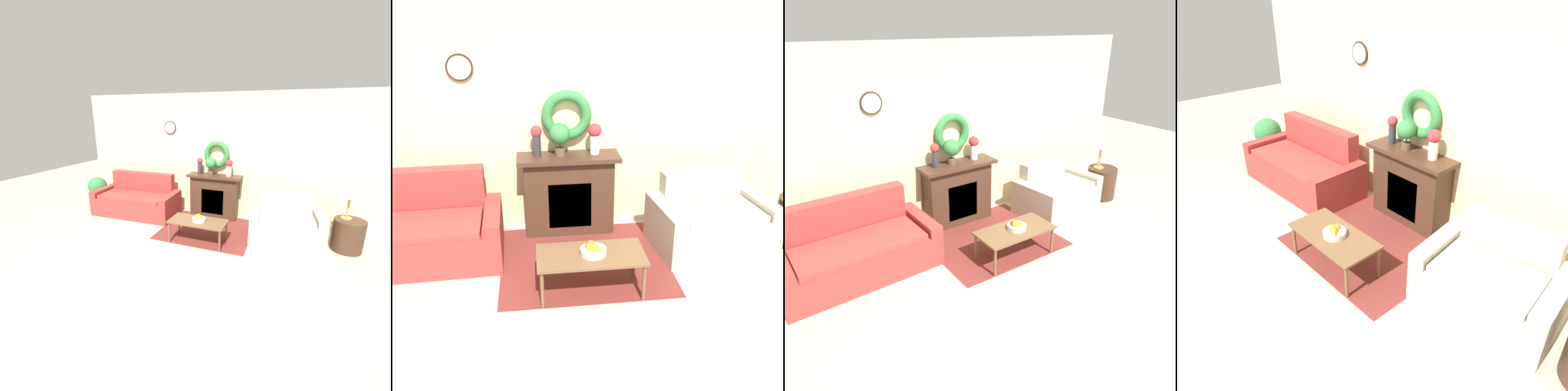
# 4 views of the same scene
# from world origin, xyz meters

# --- Properties ---
(ground_plane) EXTENTS (16.00, 16.00, 0.00)m
(ground_plane) POSITION_xyz_m (0.00, 0.00, 0.00)
(ground_plane) COLOR #ADA38E
(floor_rug) EXTENTS (1.80, 1.61, 0.01)m
(floor_rug) POSITION_xyz_m (0.05, 1.49, 0.00)
(floor_rug) COLOR maroon
(floor_rug) RESTS_ON ground_plane
(wall_back) EXTENTS (6.80, 0.19, 2.70)m
(wall_back) POSITION_xyz_m (-0.00, 2.42, 1.35)
(wall_back) COLOR beige
(wall_back) RESTS_ON ground_plane
(fireplace) EXTENTS (1.19, 0.41, 0.98)m
(fireplace) POSITION_xyz_m (-0.05, 2.22, 0.50)
(fireplace) COLOR #42281C
(fireplace) RESTS_ON ground_plane
(couch_left) EXTENTS (1.95, 0.97, 0.93)m
(couch_left) POSITION_xyz_m (-1.80, 1.76, 0.31)
(couch_left) COLOR #9E332D
(couch_left) RESTS_ON ground_plane
(loveseat_right) EXTENTS (1.40, 1.01, 0.81)m
(loveseat_right) POSITION_xyz_m (1.53, 1.67, 0.29)
(loveseat_right) COLOR #B2A893
(loveseat_right) RESTS_ON ground_plane
(coffee_table) EXTENTS (1.04, 0.51, 0.42)m
(coffee_table) POSITION_xyz_m (0.05, 0.92, 0.38)
(coffee_table) COLOR brown
(coffee_table) RESTS_ON ground_plane
(fruit_bowl) EXTENTS (0.25, 0.25, 0.12)m
(fruit_bowl) POSITION_xyz_m (0.06, 0.91, 0.47)
(fruit_bowl) COLOR beige
(fruit_bowl) RESTS_ON coffee_table
(side_table_by_loveseat) EXTENTS (0.51, 0.51, 0.56)m
(side_table_by_loveseat) POSITION_xyz_m (2.56, 1.57, 0.28)
(side_table_by_loveseat) COLOR #42281C
(side_table_by_loveseat) RESTS_ON ground_plane
(table_lamp) EXTENTS (0.35, 0.35, 0.60)m
(table_lamp) POSITION_xyz_m (2.50, 1.62, 1.03)
(table_lamp) COLOR #B28E42
(table_lamp) RESTS_ON side_table_by_loveseat
(vase_on_mantel_left) EXTENTS (0.13, 0.13, 0.36)m
(vase_on_mantel_left) POSITION_xyz_m (-0.41, 2.23, 1.19)
(vase_on_mantel_left) COLOR #2D2D33
(vase_on_mantel_left) RESTS_ON fireplace
(vase_on_mantel_right) EXTENTS (0.16, 0.16, 0.36)m
(vase_on_mantel_right) POSITION_xyz_m (0.26, 2.23, 1.19)
(vase_on_mantel_right) COLOR silver
(vase_on_mantel_right) RESTS_ON fireplace
(potted_plant_on_mantel) EXTENTS (0.24, 0.24, 0.38)m
(potted_plant_on_mantel) POSITION_xyz_m (-0.14, 2.21, 1.22)
(potted_plant_on_mantel) COLOR brown
(potted_plant_on_mantel) RESTS_ON fireplace
(potted_plant_floor_by_couch) EXTENTS (0.46, 0.46, 0.77)m
(potted_plant_floor_by_couch) POSITION_xyz_m (-2.97, 1.80, 0.48)
(potted_plant_floor_by_couch) COLOR brown
(potted_plant_floor_by_couch) RESTS_ON ground_plane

